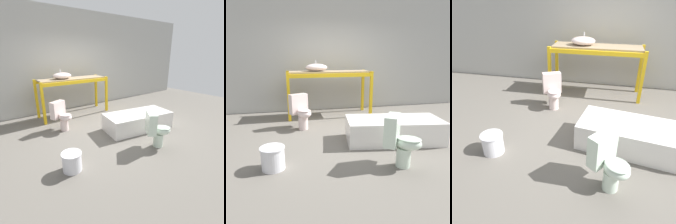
# 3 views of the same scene
# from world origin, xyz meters

# --- Properties ---
(ground_plane) EXTENTS (12.00, 12.00, 0.00)m
(ground_plane) POSITION_xyz_m (0.00, 0.00, 0.00)
(ground_plane) COLOR #666059
(warehouse_wall_rear) EXTENTS (10.80, 0.08, 3.20)m
(warehouse_wall_rear) POSITION_xyz_m (0.00, 2.26, 1.60)
(warehouse_wall_rear) COLOR #ADADA8
(warehouse_wall_rear) RESTS_ON ground_plane
(shelving_rack) EXTENTS (2.11, 0.72, 1.15)m
(shelving_rack) POSITION_xyz_m (-0.25, 1.57, 0.97)
(shelving_rack) COLOR yellow
(shelving_rack) RESTS_ON ground_plane
(sink_basin) EXTENTS (0.54, 0.42, 0.27)m
(sink_basin) POSITION_xyz_m (-0.57, 1.55, 1.24)
(sink_basin) COLOR silver
(sink_basin) RESTS_ON shelving_rack
(bathtub_main) EXTENTS (1.79, 1.02, 0.42)m
(bathtub_main) POSITION_xyz_m (0.57, -0.45, 0.24)
(bathtub_main) COLOR white
(bathtub_main) RESTS_ON ground_plane
(toilet_near) EXTENTS (0.51, 0.58, 0.73)m
(toilet_near) POSITION_xyz_m (-1.02, 0.62, 0.39)
(toilet_near) COLOR silver
(toilet_near) RESTS_ON ground_plane
(toilet_far) EXTENTS (0.59, 0.55, 0.73)m
(toilet_far) POSITION_xyz_m (0.22, -1.34, 0.39)
(toilet_far) COLOR silver
(toilet_far) RESTS_ON ground_plane
(bucket_white) EXTENTS (0.34, 0.34, 0.32)m
(bucket_white) POSITION_xyz_m (-1.52, -1.05, 0.17)
(bucket_white) COLOR silver
(bucket_white) RESTS_ON ground_plane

